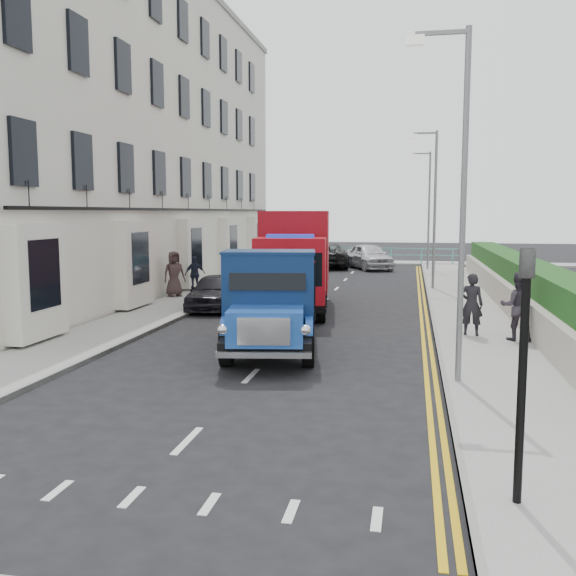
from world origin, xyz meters
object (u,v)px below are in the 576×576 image
(red_lorry, at_px, (295,257))
(parked_car_front, at_px, (215,291))
(pedestrian_east_near, at_px, (471,304))
(bedford_lorry, at_px, (270,309))
(lamp_near, at_px, (457,186))
(lamp_far, at_px, (427,203))
(lamp_mid, at_px, (432,200))

(red_lorry, relative_size, parked_car_front, 1.83)
(red_lorry, relative_size, pedestrian_east_near, 4.05)
(bedford_lorry, relative_size, pedestrian_east_near, 3.27)
(pedestrian_east_near, bearing_deg, parked_car_front, -16.42)
(red_lorry, distance_m, parked_car_front, 3.15)
(lamp_near, xyz_separation_m, bedford_lorry, (-4.16, 1.79, -2.82))
(lamp_far, height_order, bedford_lorry, lamp_far)
(red_lorry, bearing_deg, lamp_near, -69.41)
(parked_car_front, bearing_deg, bedford_lorry, -66.08)
(lamp_mid, xyz_separation_m, red_lorry, (-4.92, -6.49, -2.12))
(red_lorry, bearing_deg, parked_car_front, -176.73)
(lamp_far, distance_m, red_lorry, 17.34)
(pedestrian_east_near, bearing_deg, red_lorry, -29.63)
(lamp_far, distance_m, bedford_lorry, 24.72)
(bedford_lorry, height_order, parked_car_front, bedford_lorry)
(lamp_near, relative_size, parked_car_front, 1.84)
(lamp_mid, height_order, pedestrian_east_near, lamp_mid)
(lamp_far, xyz_separation_m, pedestrian_east_near, (0.80, -21.00, -3.02))
(red_lorry, bearing_deg, lamp_far, 66.58)
(lamp_mid, height_order, bedford_lorry, lamp_mid)
(lamp_mid, xyz_separation_m, lamp_far, (0.00, 10.00, 0.00))
(parked_car_front, bearing_deg, pedestrian_east_near, -27.72)
(lamp_near, bearing_deg, bedford_lorry, 156.71)
(lamp_near, height_order, pedestrian_east_near, lamp_near)
(bedford_lorry, xyz_separation_m, pedestrian_east_near, (4.96, 3.21, -0.20))
(lamp_mid, xyz_separation_m, parked_car_front, (-7.78, -7.00, -3.35))
(pedestrian_east_near, bearing_deg, bedford_lorry, 41.44)
(bedford_lorry, distance_m, pedestrian_east_near, 5.91)
(bedford_lorry, bearing_deg, lamp_far, 71.08)
(lamp_near, relative_size, red_lorry, 1.01)
(lamp_far, bearing_deg, red_lorry, -106.62)
(lamp_mid, distance_m, parked_car_front, 10.99)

